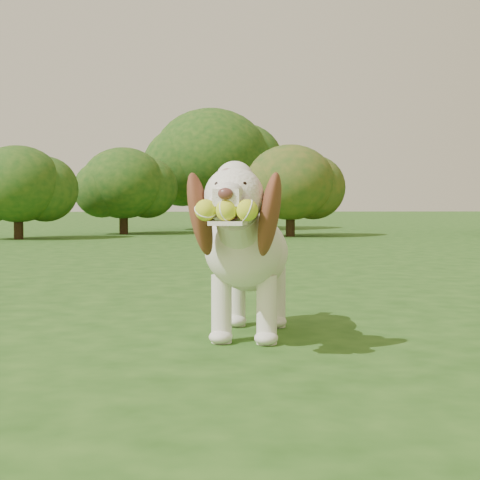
{
  "coord_description": "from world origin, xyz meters",
  "views": [
    {
      "loc": [
        -0.78,
        -3.63,
        0.6
      ],
      "look_at": [
        -0.61,
        -0.69,
        0.44
      ],
      "focal_mm": 55.0,
      "sensor_mm": 36.0,
      "label": 1
    }
  ],
  "objects": [
    {
      "name": "shrub_i",
      "position": [
        -0.46,
        12.02,
        1.51
      ],
      "size": [
        2.48,
        2.48,
        2.57
      ],
      "color": "#382314",
      "rests_on": "ground"
    },
    {
      "name": "shrub_c",
      "position": [
        0.82,
        8.82,
        0.92
      ],
      "size": [
        1.51,
        1.51,
        1.57
      ],
      "color": "#382314",
      "rests_on": "ground"
    },
    {
      "name": "ground",
      "position": [
        0.0,
        0.0,
        0.0
      ],
      "size": [
        80.0,
        80.0,
        0.0
      ],
      "primitive_type": "plane",
      "color": "#1F4614",
      "rests_on": "ground"
    },
    {
      "name": "dog",
      "position": [
        -0.56,
        -0.46,
        0.4
      ],
      "size": [
        0.54,
        1.15,
        0.75
      ],
      "rotation": [
        0.0,
        0.0,
        -0.21
      ],
      "color": "white",
      "rests_on": "ground"
    },
    {
      "name": "shrub_b",
      "position": [
        -2.11,
        9.89,
        0.93
      ],
      "size": [
        1.53,
        1.53,
        1.58
      ],
      "color": "#382314",
      "rests_on": "ground"
    },
    {
      "name": "shrub_a",
      "position": [
        -3.6,
        8.19,
        0.87
      ],
      "size": [
        1.43,
        1.43,
        1.48
      ],
      "color": "#382314",
      "rests_on": "ground"
    }
  ]
}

